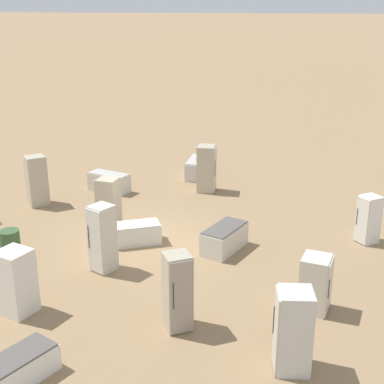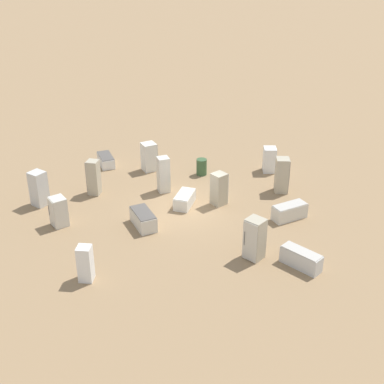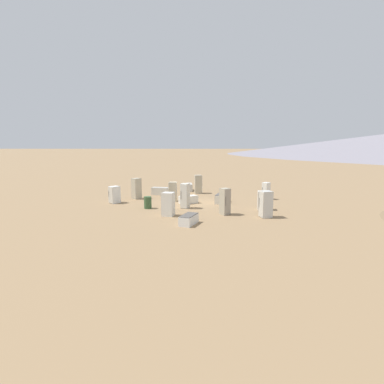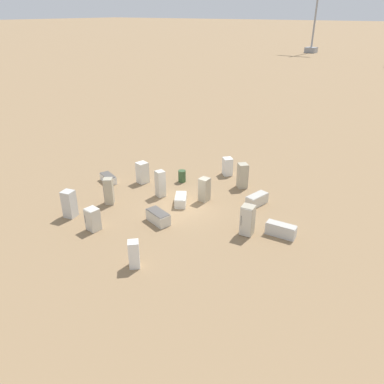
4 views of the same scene
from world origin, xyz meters
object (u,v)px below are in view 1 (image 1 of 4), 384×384
(discarded_fridge_10, at_px, (368,219))
(discarded_fridge_13, at_px, (136,233))
(discarded_fridge_9, at_px, (316,284))
(discarded_fridge_5, at_px, (178,292))
(rusty_barrel, at_px, (10,245))
(discarded_fridge_0, at_px, (108,203))
(discarded_fridge_3, at_px, (293,331))
(discarded_fridge_12, at_px, (37,181))
(discarded_fridge_2, at_px, (102,238))
(discarded_fridge_8, at_px, (224,238))
(discarded_fridge_1, at_px, (109,182))
(discarded_fridge_14, at_px, (195,168))
(discarded_fridge_6, at_px, (17,369))
(discarded_fridge_11, at_px, (15,282))
(discarded_fridge_7, at_px, (207,169))

(discarded_fridge_10, bearing_deg, discarded_fridge_13, 64.46)
(discarded_fridge_9, relative_size, discarded_fridge_10, 0.92)
(discarded_fridge_5, bearing_deg, rusty_barrel, -55.20)
(discarded_fridge_0, bearing_deg, discarded_fridge_3, -129.89)
(discarded_fridge_10, distance_m, discarded_fridge_12, 11.89)
(discarded_fridge_2, relative_size, discarded_fridge_8, 1.06)
(discarded_fridge_1, distance_m, rusty_barrel, 6.51)
(discarded_fridge_12, xyz_separation_m, discarded_fridge_14, (5.02, -4.79, -0.56))
(discarded_fridge_2, relative_size, discarded_fridge_6, 1.11)
(discarded_fridge_1, height_order, rusty_barrel, rusty_barrel)
(discarded_fridge_1, distance_m, discarded_fridge_10, 10.21)
(discarded_fridge_0, xyz_separation_m, discarded_fridge_6, (-7.90, -1.56, -0.55))
(discarded_fridge_0, distance_m, discarded_fridge_9, 7.93)
(discarded_fridge_1, relative_size, discarded_fridge_8, 0.99)
(discarded_fridge_1, xyz_separation_m, discarded_fridge_12, (-2.14, 1.95, 0.57))
(discarded_fridge_13, bearing_deg, discarded_fridge_5, -178.25)
(discarded_fridge_3, distance_m, discarded_fridge_13, 7.34)
(discarded_fridge_3, relative_size, discarded_fridge_9, 1.27)
(discarded_fridge_6, relative_size, discarded_fridge_13, 1.03)
(discarded_fridge_0, relative_size, discarded_fridge_2, 0.87)
(discarded_fridge_10, xyz_separation_m, discarded_fridge_11, (-6.65, 8.36, 0.05))
(discarded_fridge_9, bearing_deg, discarded_fridge_14, -141.87)
(discarded_fridge_2, relative_size, discarded_fridge_10, 1.26)
(discarded_fridge_2, xyz_separation_m, rusty_barrel, (-0.17, 2.91, -0.51))
(discarded_fridge_1, xyz_separation_m, discarded_fridge_7, (1.12, -3.79, 0.56))
(discarded_fridge_1, height_order, discarded_fridge_9, discarded_fridge_9)
(discarded_fridge_0, bearing_deg, discarded_fridge_10, -81.45)
(discarded_fridge_5, height_order, discarded_fridge_6, discarded_fridge_5)
(discarded_fridge_2, relative_size, rusty_barrel, 2.08)
(discarded_fridge_8, relative_size, discarded_fridge_9, 1.28)
(discarded_fridge_7, bearing_deg, discarded_fridge_2, -15.16)
(discarded_fridge_2, relative_size, discarded_fridge_3, 1.07)
(discarded_fridge_12, bearing_deg, discarded_fridge_13, -70.68)
(discarded_fridge_5, bearing_deg, discarded_fridge_2, -73.09)
(discarded_fridge_3, xyz_separation_m, discarded_fridge_8, (5.21, 2.58, -0.52))
(discarded_fridge_0, xyz_separation_m, discarded_fridge_8, (-0.79, -4.21, -0.47))
(discarded_fridge_0, distance_m, rusty_barrel, 3.63)
(discarded_fridge_1, relative_size, discarded_fridge_10, 1.17)
(discarded_fridge_3, distance_m, discarded_fridge_11, 6.71)
(discarded_fridge_6, height_order, rusty_barrel, rusty_barrel)
(discarded_fridge_5, bearing_deg, discarded_fridge_10, -160.90)
(discarded_fridge_6, distance_m, discarded_fridge_9, 7.07)
(discarded_fridge_9, xyz_separation_m, discarded_fridge_11, (-2.08, 7.01, 0.11))
(discarded_fridge_5, distance_m, discarded_fridge_8, 4.45)
(rusty_barrel, bearing_deg, discarded_fridge_9, -92.41)
(discarded_fridge_0, bearing_deg, discarded_fridge_12, 72.36)
(discarded_fridge_1, bearing_deg, discarded_fridge_10, 90.62)
(discarded_fridge_5, height_order, discarded_fridge_8, discarded_fridge_5)
(discarded_fridge_7, distance_m, discarded_fridge_12, 6.60)
(discarded_fridge_6, height_order, discarded_fridge_12, discarded_fridge_12)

